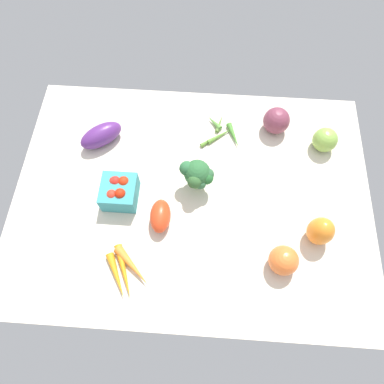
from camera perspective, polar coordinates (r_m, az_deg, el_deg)
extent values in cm
cube|color=beige|center=(102.10, 0.00, -0.71)|extent=(104.00, 76.00, 2.00)
cube|color=teal|center=(100.01, -11.84, -0.05)|extent=(9.82, 9.82, 6.63)
sphere|color=red|center=(98.72, -12.49, 1.62)|extent=(3.02, 3.02, 3.02)
sphere|color=red|center=(96.31, -11.74, -0.29)|extent=(3.08, 3.08, 3.08)
sphere|color=red|center=(97.25, -13.05, -0.47)|extent=(3.02, 3.02, 3.02)
sphere|color=red|center=(98.34, -11.15, 1.73)|extent=(3.25, 3.25, 3.25)
sphere|color=red|center=(99.01, -12.65, 1.87)|extent=(2.82, 2.82, 2.82)
ellipsoid|color=red|center=(95.98, -5.24, -3.95)|extent=(5.99, 9.85, 5.71)
sphere|color=orange|center=(93.83, 14.83, -10.83)|extent=(7.79, 7.79, 7.79)
ellipsoid|color=orange|center=(98.15, 20.38, -6.05)|extent=(8.94, 8.94, 9.57)
cylinder|color=#98D27D|center=(100.94, 0.82, 1.85)|extent=(3.57, 3.57, 4.01)
sphere|color=#2C6334|center=(96.65, 0.86, 3.14)|extent=(7.55, 7.55, 7.55)
sphere|color=#2E5D37|center=(96.39, 2.63, 2.90)|extent=(3.51, 3.51, 3.51)
sphere|color=#26622C|center=(96.24, 2.45, 2.34)|extent=(3.78, 3.78, 3.78)
sphere|color=#315D2D|center=(94.70, 0.41, 1.78)|extent=(4.01, 4.01, 4.01)
sphere|color=#2F613A|center=(96.04, 1.40, 1.41)|extent=(3.22, 3.22, 3.22)
sphere|color=#2C653A|center=(96.09, -0.86, 3.92)|extent=(4.19, 4.19, 4.19)
ellipsoid|color=#582874|center=(111.08, -14.73, 9.01)|extent=(14.64, 13.32, 6.43)
cone|color=#568830|center=(110.95, 4.76, 9.31)|extent=(8.77, 7.13, 1.46)
cone|color=#537F2B|center=(110.08, 3.44, 8.70)|extent=(7.89, 6.48, 1.25)
cone|color=#588F3D|center=(113.38, 3.66, 11.34)|extent=(5.37, 5.64, 1.77)
cone|color=#498931|center=(110.99, 6.87, 9.19)|extent=(4.93, 9.11, 1.85)
cone|color=#597E36|center=(113.70, 4.59, 11.24)|extent=(2.93, 7.08, 1.26)
cone|color=orange|center=(94.86, -12.31, -13.32)|extent=(7.52, 12.07, 2.27)
cone|color=orange|center=(94.76, -11.13, -12.72)|extent=(7.30, 14.45, 2.17)
cone|color=orange|center=(94.41, -9.77, -11.96)|extent=(11.12, 10.91, 2.67)
sphere|color=#86B248|center=(113.41, 21.03, 8.02)|extent=(7.43, 7.43, 7.43)
sphere|color=brown|center=(112.69, 13.72, 11.35)|extent=(8.22, 8.22, 8.22)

